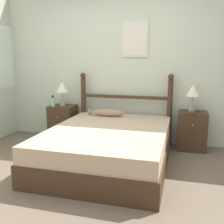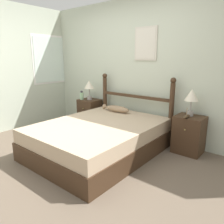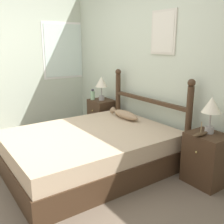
{
  "view_description": "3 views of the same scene",
  "coord_description": "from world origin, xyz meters",
  "px_view_note": "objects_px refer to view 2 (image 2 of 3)",
  "views": [
    {
      "loc": [
        1.06,
        -2.67,
        1.38
      ],
      "look_at": [
        0.04,
        1.02,
        0.63
      ],
      "focal_mm": 42.0,
      "sensor_mm": 36.0,
      "label": 1
    },
    {
      "loc": [
        2.34,
        -1.82,
        1.49
      ],
      "look_at": [
        0.06,
        0.98,
        0.58
      ],
      "focal_mm": 35.0,
      "sensor_mm": 36.0,
      "label": 2
    },
    {
      "loc": [
        2.87,
        -0.99,
        1.59
      ],
      "look_at": [
        0.11,
        0.94,
        0.7
      ],
      "focal_mm": 42.0,
      "sensor_mm": 36.0,
      "label": 3
    }
  ],
  "objects_px": {
    "bed": "(99,138)",
    "nightstand_left": "(90,113)",
    "fish_pillow": "(116,109)",
    "model_boat": "(186,116)",
    "table_lamp_left": "(89,86)",
    "bottle": "(82,96)",
    "nightstand_right": "(189,135)",
    "table_lamp_right": "(192,97)"
  },
  "relations": [
    {
      "from": "table_lamp_right",
      "to": "model_boat",
      "type": "height_order",
      "value": "table_lamp_right"
    },
    {
      "from": "bed",
      "to": "fish_pillow",
      "type": "xyz_separation_m",
      "value": [
        -0.25,
        0.75,
        0.31
      ]
    },
    {
      "from": "bed",
      "to": "nightstand_right",
      "type": "relative_size",
      "value": 3.44
    },
    {
      "from": "nightstand_left",
      "to": "table_lamp_left",
      "type": "height_order",
      "value": "table_lamp_left"
    },
    {
      "from": "bed",
      "to": "table_lamp_left",
      "type": "xyz_separation_m",
      "value": [
        -1.09,
        0.88,
        0.66
      ]
    },
    {
      "from": "fish_pillow",
      "to": "table_lamp_left",
      "type": "bearing_deg",
      "value": 170.9
    },
    {
      "from": "model_boat",
      "to": "nightstand_right",
      "type": "bearing_deg",
      "value": 80.02
    },
    {
      "from": "nightstand_right",
      "to": "table_lamp_right",
      "type": "height_order",
      "value": "table_lamp_right"
    },
    {
      "from": "bottle",
      "to": "model_boat",
      "type": "relative_size",
      "value": 0.8
    },
    {
      "from": "bed",
      "to": "table_lamp_right",
      "type": "bearing_deg",
      "value": 40.58
    },
    {
      "from": "table_lamp_left",
      "to": "model_boat",
      "type": "relative_size",
      "value": 1.72
    },
    {
      "from": "nightstand_right",
      "to": "bottle",
      "type": "relative_size",
      "value": 3.07
    },
    {
      "from": "bottle",
      "to": "nightstand_left",
      "type": "bearing_deg",
      "value": 42.46
    },
    {
      "from": "table_lamp_left",
      "to": "fish_pillow",
      "type": "xyz_separation_m",
      "value": [
        0.85,
        -0.14,
        -0.36
      ]
    },
    {
      "from": "bed",
      "to": "nightstand_right",
      "type": "distance_m",
      "value": 1.42
    },
    {
      "from": "bottle",
      "to": "fish_pillow",
      "type": "xyz_separation_m",
      "value": [
        0.98,
        -0.03,
        -0.14
      ]
    },
    {
      "from": "bed",
      "to": "nightstand_left",
      "type": "height_order",
      "value": "nightstand_left"
    },
    {
      "from": "table_lamp_left",
      "to": "fish_pillow",
      "type": "relative_size",
      "value": 0.7
    },
    {
      "from": "model_boat",
      "to": "table_lamp_right",
      "type": "bearing_deg",
      "value": 90.22
    },
    {
      "from": "bed",
      "to": "model_boat",
      "type": "height_order",
      "value": "model_boat"
    },
    {
      "from": "bed",
      "to": "nightstand_left",
      "type": "distance_m",
      "value": 1.42
    },
    {
      "from": "nightstand_left",
      "to": "table_lamp_left",
      "type": "xyz_separation_m",
      "value": [
        0.01,
        -0.01,
        0.6
      ]
    },
    {
      "from": "nightstand_left",
      "to": "fish_pillow",
      "type": "relative_size",
      "value": 1.01
    },
    {
      "from": "bed",
      "to": "fish_pillow",
      "type": "distance_m",
      "value": 0.85
    },
    {
      "from": "table_lamp_left",
      "to": "table_lamp_right",
      "type": "xyz_separation_m",
      "value": [
        2.18,
        0.04,
        0.0
      ]
    },
    {
      "from": "table_lamp_right",
      "to": "model_boat",
      "type": "distance_m",
      "value": 0.32
    },
    {
      "from": "model_boat",
      "to": "bed",
      "type": "bearing_deg",
      "value": -144.41
    },
    {
      "from": "bed",
      "to": "table_lamp_right",
      "type": "distance_m",
      "value": 1.57
    },
    {
      "from": "table_lamp_right",
      "to": "bottle",
      "type": "bearing_deg",
      "value": -176.39
    },
    {
      "from": "bed",
      "to": "bottle",
      "type": "height_order",
      "value": "bottle"
    },
    {
      "from": "nightstand_left",
      "to": "bottle",
      "type": "distance_m",
      "value": 0.42
    },
    {
      "from": "nightstand_right",
      "to": "table_lamp_left",
      "type": "xyz_separation_m",
      "value": [
        -2.2,
        -0.01,
        0.6
      ]
    },
    {
      "from": "nightstand_left",
      "to": "model_boat",
      "type": "xyz_separation_m",
      "value": [
        2.19,
        -0.12,
        0.32
      ]
    },
    {
      "from": "nightstand_left",
      "to": "model_boat",
      "type": "relative_size",
      "value": 2.46
    },
    {
      "from": "nightstand_left",
      "to": "nightstand_right",
      "type": "relative_size",
      "value": 1.0
    },
    {
      "from": "table_lamp_right",
      "to": "model_boat",
      "type": "bearing_deg",
      "value": -89.78
    },
    {
      "from": "nightstand_right",
      "to": "model_boat",
      "type": "height_order",
      "value": "model_boat"
    },
    {
      "from": "fish_pillow",
      "to": "bottle",
      "type": "bearing_deg",
      "value": 178.02
    },
    {
      "from": "bottle",
      "to": "nightstand_right",
      "type": "bearing_deg",
      "value": 2.74
    },
    {
      "from": "bottle",
      "to": "model_boat",
      "type": "bearing_deg",
      "value": -0.16
    },
    {
      "from": "nightstand_left",
      "to": "nightstand_right",
      "type": "bearing_deg",
      "value": 0.0
    },
    {
      "from": "bottle",
      "to": "fish_pillow",
      "type": "distance_m",
      "value": 0.99
    }
  ]
}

